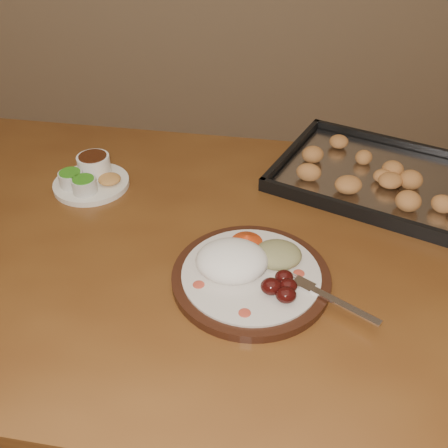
{
  "coord_description": "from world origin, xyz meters",
  "views": [
    {
      "loc": [
        0.26,
        -0.47,
        1.39
      ],
      "look_at": [
        0.24,
        0.33,
        0.77
      ],
      "focal_mm": 40.0,
      "sensor_mm": 36.0,
      "label": 1
    }
  ],
  "objects": [
    {
      "name": "dining_table",
      "position": [
        0.23,
        0.29,
        0.65
      ],
      "size": [
        1.61,
        1.1,
        0.75
      ],
      "rotation": [
        0.0,
        0.0,
        -0.14
      ],
      "color": "brown",
      "rests_on": "ground"
    },
    {
      "name": "dinner_plate",
      "position": [
        0.29,
        0.19,
        0.77
      ],
      "size": [
        0.35,
        0.29,
        0.07
      ],
      "rotation": [
        0.0,
        0.0,
        -0.51
      ],
      "color": "black",
      "rests_on": "dining_table"
    },
    {
      "name": "condiment_saucer",
      "position": [
        -0.08,
        0.5,
        0.77
      ],
      "size": [
        0.17,
        0.17,
        0.06
      ],
      "rotation": [
        0.0,
        0.0,
        -0.3
      ],
      "color": "white",
      "rests_on": "dining_table"
    },
    {
      "name": "baking_tray",
      "position": [
        0.6,
        0.53,
        0.77
      ],
      "size": [
        0.59,
        0.53,
        0.05
      ],
      "rotation": [
        0.0,
        0.0,
        -0.48
      ],
      "color": "black",
      "rests_on": "dining_table"
    }
  ]
}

